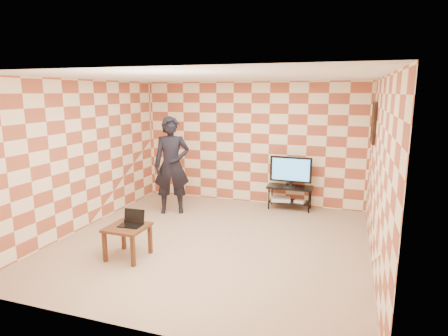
# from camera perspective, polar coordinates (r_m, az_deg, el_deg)

# --- Properties ---
(floor) EXTENTS (5.00, 5.00, 0.00)m
(floor) POSITION_cam_1_polar(r_m,az_deg,el_deg) (6.43, -1.72, -11.12)
(floor) COLOR #9F856A
(floor) RESTS_ON ground
(wall_back) EXTENTS (5.00, 0.02, 2.70)m
(wall_back) POSITION_cam_1_polar(r_m,az_deg,el_deg) (8.40, 4.11, 3.79)
(wall_back) COLOR #FFECBF
(wall_back) RESTS_ON ground
(wall_front) EXTENTS (5.00, 0.02, 2.70)m
(wall_front) POSITION_cam_1_polar(r_m,az_deg,el_deg) (3.86, -14.80, -5.80)
(wall_front) COLOR #FFECBF
(wall_front) RESTS_ON ground
(wall_left) EXTENTS (0.02, 5.00, 2.70)m
(wall_left) POSITION_cam_1_polar(r_m,az_deg,el_deg) (7.28, -20.60, 1.89)
(wall_left) COLOR #FFECBF
(wall_left) RESTS_ON ground
(wall_right) EXTENTS (0.02, 5.00, 2.70)m
(wall_right) POSITION_cam_1_polar(r_m,az_deg,el_deg) (5.70, 22.52, -0.76)
(wall_right) COLOR #FFECBF
(wall_right) RESTS_ON ground
(ceiling) EXTENTS (5.00, 5.00, 0.02)m
(ceiling) POSITION_cam_1_polar(r_m,az_deg,el_deg) (5.94, -1.89, 13.68)
(ceiling) COLOR white
(ceiling) RESTS_ON wall_back
(wall_art) EXTENTS (0.04, 0.72, 0.72)m
(wall_art) POSITION_cam_1_polar(r_m,az_deg,el_deg) (7.15, 21.85, 6.49)
(wall_art) COLOR black
(wall_art) RESTS_ON wall_right
(tv_stand) EXTENTS (0.96, 0.43, 0.50)m
(tv_stand) POSITION_cam_1_polar(r_m,az_deg,el_deg) (8.14, 10.02, -3.69)
(tv_stand) COLOR black
(tv_stand) RESTS_ON floor
(tv) EXTENTS (0.88, 0.17, 0.64)m
(tv) POSITION_cam_1_polar(r_m,az_deg,el_deg) (8.03, 10.14, -0.32)
(tv) COLOR black
(tv) RESTS_ON tv_stand
(dvd_player) EXTENTS (0.45, 0.36, 0.07)m
(dvd_player) POSITION_cam_1_polar(r_m,az_deg,el_deg) (8.17, 8.62, -4.73)
(dvd_player) COLOR silver
(dvd_player) RESTS_ON tv_stand
(game_console) EXTENTS (0.24, 0.19, 0.05)m
(game_console) POSITION_cam_1_polar(r_m,az_deg,el_deg) (8.12, 11.45, -5.01)
(game_console) COLOR silver
(game_console) RESTS_ON tv_stand
(side_table) EXTENTS (0.58, 0.58, 0.50)m
(side_table) POSITION_cam_1_polar(r_m,az_deg,el_deg) (5.89, -14.51, -9.37)
(side_table) COLOR #3B1C10
(side_table) RESTS_ON floor
(laptop) EXTENTS (0.35, 0.28, 0.22)m
(laptop) POSITION_cam_1_polar(r_m,az_deg,el_deg) (5.88, -13.83, -7.94)
(laptop) COLOR black
(laptop) RESTS_ON side_table
(person) EXTENTS (0.86, 0.72, 2.00)m
(person) POSITION_cam_1_polar(r_m,az_deg,el_deg) (7.74, -7.96, 0.40)
(person) COLOR black
(person) RESTS_ON floor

